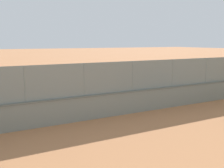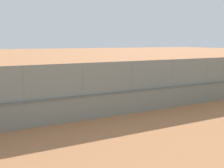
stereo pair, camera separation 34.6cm
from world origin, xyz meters
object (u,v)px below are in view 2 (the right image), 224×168
at_px(player_near_wall_returning, 136,81).
at_px(sports_ball, 48,94).
at_px(player_at_service_line, 64,95).
at_px(courtside_bench, 154,94).

bearing_deg(player_near_wall_returning, sports_ball, 30.68).
height_order(player_at_service_line, sports_ball, player_at_service_line).
xyz_separation_m(sports_ball, courtside_bench, (-8.15, -1.52, -1.10)).
xyz_separation_m(player_at_service_line, courtside_bench, (-6.85, 0.12, -0.56)).
relative_size(player_at_service_line, player_near_wall_returning, 1.17).
bearing_deg(player_near_wall_returning, courtside_bench, 78.96).
xyz_separation_m(player_at_service_line, sports_ball, (1.30, 1.64, 0.53)).
relative_size(player_near_wall_returning, courtside_bench, 0.92).
relative_size(player_at_service_line, sports_ball, 17.11).
distance_m(player_at_service_line, courtside_bench, 6.87).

